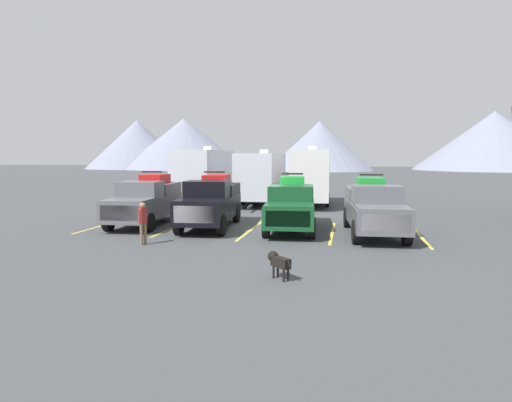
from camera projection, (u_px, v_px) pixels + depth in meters
ground_plane at (254, 228)px, 19.89m from camera, size 240.00×240.00×0.00m
pickup_truck_a at (146, 200)px, 20.80m from camera, size 2.56×5.71×2.57m
pickup_truck_b at (211, 202)px, 19.85m from camera, size 2.53×5.57×2.59m
pickup_truck_c at (291, 204)px, 19.41m from camera, size 2.56×6.02×2.52m
pickup_truck_d at (373, 207)px, 18.10m from camera, size 2.56×5.88×2.54m
lot_stripe_a at (107, 224)px, 20.87m from camera, size 0.12×5.50×0.01m
lot_stripe_b at (177, 227)px, 20.11m from camera, size 0.12×5.50×0.01m
lot_stripe_c at (251, 229)px, 19.34m from camera, size 0.12×5.50×0.01m
lot_stripe_d at (332, 232)px, 18.58m from camera, size 0.12×5.50×0.01m
lot_stripe_e at (420, 236)px, 17.82m from camera, size 0.12×5.50×0.01m
camper_trailer_a at (205, 173)px, 29.71m from camera, size 2.84×8.51×4.00m
camper_trailer_b at (262, 175)px, 29.64m from camera, size 2.76×9.01×3.78m
camper_trailer_c at (311, 174)px, 28.67m from camera, size 2.68×8.35×4.00m
person_a at (143, 220)px, 15.96m from camera, size 0.28×0.32×1.60m
dog at (278, 261)px, 11.58m from camera, size 0.73×0.68×0.73m
mountain_ridge at (350, 143)px, 104.17m from camera, size 136.92×41.99×13.82m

